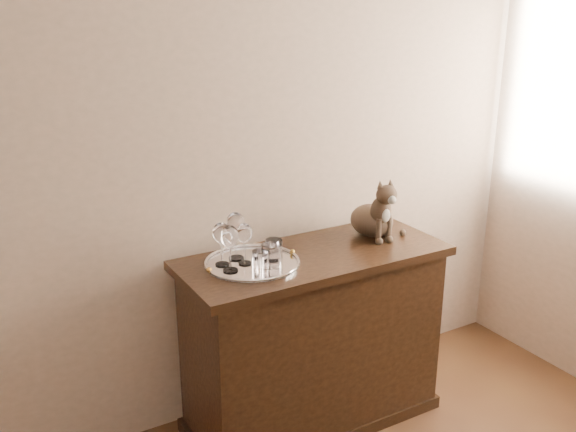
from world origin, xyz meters
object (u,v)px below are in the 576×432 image
(wine_glass_b, at_px, (236,236))
(wine_glass_d, at_px, (245,244))
(cat, at_px, (372,205))
(wine_glass_a, at_px, (222,244))
(sideboard, at_px, (313,340))
(tumbler_a, at_px, (271,255))
(tumbler_b, at_px, (261,260))
(tray, at_px, (252,264))
(wine_glass_c, at_px, (230,248))
(tumbler_c, at_px, (274,249))

(wine_glass_b, distance_m, wine_glass_d, 0.07)
(cat, bearing_deg, wine_glass_a, -175.75)
(sideboard, height_order, tumbler_a, tumbler_a)
(wine_glass_b, relative_size, tumbler_b, 2.54)
(tray, height_order, wine_glass_a, wine_glass_a)
(wine_glass_b, relative_size, wine_glass_c, 1.05)
(sideboard, bearing_deg, wine_glass_b, 162.82)
(tumbler_a, bearing_deg, wine_glass_d, 135.62)
(wine_glass_c, height_order, tumbler_c, wine_glass_c)
(wine_glass_b, height_order, tumbler_a, wine_glass_b)
(tray, height_order, tumbler_c, tumbler_c)
(sideboard, xyz_separation_m, wine_glass_c, (-0.41, -0.01, 0.53))
(wine_glass_c, height_order, cat, cat)
(tray, relative_size, tumbler_b, 4.91)
(wine_glass_a, relative_size, tumbler_b, 2.27)
(tray, height_order, wine_glass_c, wine_glass_c)
(tumbler_b, bearing_deg, wine_glass_a, 132.51)
(wine_glass_b, bearing_deg, tray, -65.07)
(tumbler_b, xyz_separation_m, tumbler_c, (0.11, 0.09, -0.00))
(tray, bearing_deg, wine_glass_c, -166.04)
(sideboard, distance_m, wine_glass_d, 0.61)
(wine_glass_a, bearing_deg, sideboard, -9.71)
(wine_glass_b, bearing_deg, tumbler_a, -59.01)
(sideboard, height_order, tray, tray)
(sideboard, relative_size, wine_glass_b, 5.80)
(wine_glass_a, relative_size, tumbler_c, 2.28)
(tray, relative_size, wine_glass_c, 2.04)
(wine_glass_c, height_order, wine_glass_d, wine_glass_c)
(sideboard, xyz_separation_m, wine_glass_a, (-0.41, 0.07, 0.53))
(wine_glass_b, distance_m, wine_glass_c, 0.13)
(wine_glass_a, distance_m, wine_glass_b, 0.09)
(wine_glass_d, bearing_deg, cat, 2.56)
(tumbler_c, bearing_deg, tumbler_b, -141.01)
(tray, relative_size, wine_glass_b, 1.93)
(tumbler_b, bearing_deg, wine_glass_b, 102.84)
(sideboard, xyz_separation_m, wine_glass_b, (-0.33, 0.10, 0.54))
(tumbler_a, relative_size, tumbler_c, 1.18)
(tumbler_a, height_order, cat, cat)
(wine_glass_a, xyz_separation_m, wine_glass_c, (0.00, -0.08, 0.01))
(wine_glass_d, height_order, tumbler_a, wine_glass_d)
(tumbler_a, bearing_deg, wine_glass_a, 145.26)
(sideboard, xyz_separation_m, cat, (0.36, 0.06, 0.57))
(wine_glass_c, bearing_deg, cat, 5.16)
(sideboard, distance_m, tumbler_b, 0.56)
(tumbler_b, bearing_deg, sideboard, 10.96)
(wine_glass_a, bearing_deg, wine_glass_d, -22.95)
(sideboard, bearing_deg, tumbler_c, 170.24)
(wine_glass_c, distance_m, tumbler_c, 0.23)
(tray, distance_m, wine_glass_c, 0.16)
(wine_glass_a, xyz_separation_m, wine_glass_d, (0.09, -0.04, -0.00))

